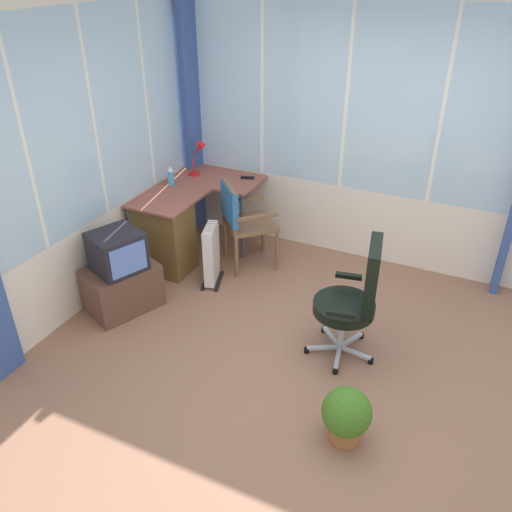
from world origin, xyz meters
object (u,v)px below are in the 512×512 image
tv_remote (248,178)px  spray_bottle (171,176)px  office_chair (356,295)px  desk (169,231)px  tv_on_stand (121,276)px  wooden_armchair (239,215)px  desk_lamp (200,152)px  space_heater (212,254)px  potted_plant (346,415)px

tv_remote → spray_bottle: (-0.51, 0.66, 0.09)m
tv_remote → office_chair: office_chair is taller
desk → tv_on_stand: 0.83m
desk → office_chair: (-0.56, -2.14, 0.17)m
tv_on_stand → wooden_armchair: bearing=-28.6°
desk_lamp → tv_remote: size_ratio=2.55×
tv_remote → wooden_armchair: wooden_armchair is taller
spray_bottle → tv_on_stand: 1.31m
wooden_armchair → tv_on_stand: wooden_armchair is taller
space_heater → desk: bearing=82.9°
tv_on_stand → space_heater: bearing=-34.7°
wooden_armchair → spray_bottle: bearing=88.1°
potted_plant → desk_lamp: bearing=47.0°
space_heater → potted_plant: 2.27m
spray_bottle → tv_on_stand: size_ratio=0.27×
tv_remote → office_chair: 2.19m
desk → tv_remote: bearing=-29.4°
desk → tv_remote: size_ratio=9.05×
desk → tv_on_stand: tv_on_stand is taller
tv_remote → spray_bottle: spray_bottle is taller
desk_lamp → spray_bottle: desk_lamp is taller
office_chair → tv_on_stand: bearing=97.3°
desk_lamp → tv_on_stand: bearing=-177.5°
office_chair → potted_plant: office_chair is taller
tv_on_stand → space_heater: (0.76, -0.53, -0.03)m
desk → potted_plant: (-1.44, -2.36, -0.19)m
spray_bottle → office_chair: size_ratio=0.20×
desk → space_heater: bearing=-97.1°
tv_remote → tv_on_stand: (-1.70, 0.47, -0.43)m
tv_on_stand → spray_bottle: bearing=8.8°
tv_remote → spray_bottle: 0.84m
tv_remote → office_chair: bearing=-147.5°
desk_lamp → space_heater: size_ratio=0.61×
wooden_armchair → space_heater: bearing=165.1°
space_heater → potted_plant: (-1.37, -1.81, -0.09)m
desk → tv_remote: 1.06m
spray_bottle → wooden_armchair: spray_bottle is taller
desk_lamp → wooden_armchair: (-0.47, -0.70, -0.42)m
tv_remote → potted_plant: size_ratio=0.35×
potted_plant → tv_remote: bearing=38.9°
desk → desk_lamp: size_ratio=3.55×
desk → space_heater: size_ratio=2.16×
tv_remote → potted_plant: tv_remote is taller
space_heater → tv_remote: bearing=3.4°
desk_lamp → tv_on_stand: 1.76m
desk → wooden_armchair: (0.33, -0.65, 0.18)m
office_chair → potted_plant: bearing=-166.1°
tv_remote → wooden_armchair: (-0.54, -0.16, -0.18)m
wooden_armchair → office_chair: (-0.89, -1.49, -0.01)m
spray_bottle → wooden_armchair: 0.86m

